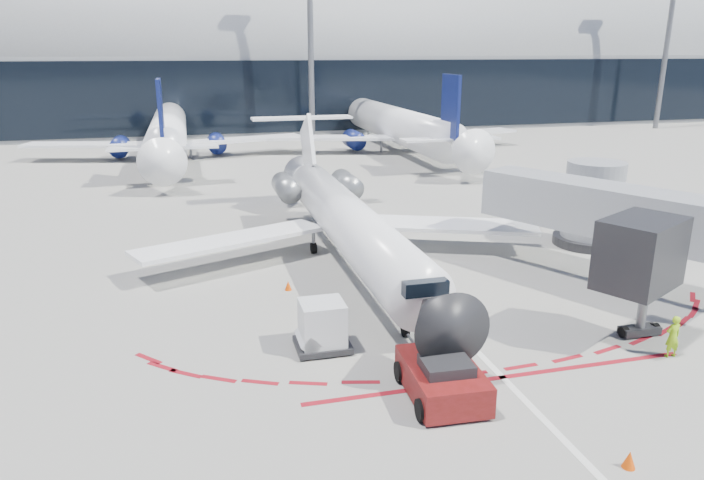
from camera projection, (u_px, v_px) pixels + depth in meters
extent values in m
plane|color=slate|center=(396.00, 269.00, 32.11)|extent=(260.00, 260.00, 0.00)
cube|color=silver|center=(385.00, 257.00, 33.96)|extent=(0.25, 40.00, 0.01)
cube|color=maroon|center=(502.00, 377.00, 21.46)|extent=(14.00, 0.25, 0.01)
cube|color=gray|center=(255.00, 91.00, 90.87)|extent=(150.00, 24.00, 10.00)
cylinder|color=gray|center=(254.00, 55.00, 89.42)|extent=(150.00, 24.00, 24.00)
cube|color=black|center=(266.00, 97.00, 79.71)|extent=(150.00, 0.20, 9.00)
cube|color=#9C9FA4|center=(613.00, 211.00, 29.06)|extent=(8.22, 12.61, 2.30)
cube|color=black|center=(640.00, 253.00, 23.01)|extent=(3.86, 3.44, 2.60)
cylinder|color=slate|center=(643.00, 307.00, 24.27)|extent=(0.36, 0.36, 2.40)
cube|color=black|center=(639.00, 330.00, 24.55)|extent=(1.60, 0.60, 0.30)
cylinder|color=#9C9FA4|center=(593.00, 204.00, 35.46)|extent=(3.20, 3.20, 4.80)
cylinder|color=black|center=(588.00, 240.00, 36.08)|extent=(4.00, 4.00, 0.50)
cylinder|color=slate|center=(311.00, 34.00, 74.14)|extent=(0.70, 0.70, 25.00)
cylinder|color=slate|center=(668.00, 37.00, 86.14)|extent=(0.70, 0.70, 25.00)
cylinder|color=white|center=(350.00, 223.00, 32.03)|extent=(2.58, 21.03, 2.58)
cone|color=black|center=(437.00, 314.00, 21.05)|extent=(2.58, 2.68, 2.58)
cone|color=white|center=(306.00, 178.00, 43.36)|extent=(2.58, 3.44, 2.58)
cube|color=black|center=(421.00, 284.00, 22.31)|extent=(1.63, 1.34, 0.53)
cube|color=white|center=(231.00, 240.00, 32.18)|extent=(10.24, 6.07, 0.30)
cube|color=white|center=(446.00, 225.00, 35.03)|extent=(10.24, 6.07, 0.30)
cube|color=white|center=(308.00, 147.00, 41.81)|extent=(0.24, 4.49, 4.56)
cube|color=white|center=(302.00, 118.00, 43.17)|extent=(6.88, 1.53, 0.15)
cylinder|color=slate|center=(286.00, 187.00, 39.28)|extent=(1.43, 3.25, 1.43)
cylinder|color=slate|center=(347.00, 184.00, 40.22)|extent=(1.43, 3.25, 1.43)
cylinder|color=black|center=(405.00, 330.00, 24.46)|extent=(0.21, 0.54, 0.54)
cylinder|color=black|center=(314.00, 248.00, 34.46)|extent=(0.29, 0.61, 0.61)
cylinder|color=black|center=(364.00, 244.00, 35.15)|extent=(0.29, 0.61, 0.61)
cylinder|color=slate|center=(405.00, 324.00, 24.38)|extent=(0.17, 0.17, 1.05)
cube|color=#520E0B|center=(442.00, 379.00, 20.14)|extent=(2.36, 3.60, 0.98)
cube|color=black|center=(446.00, 366.00, 19.64)|extent=(1.59, 1.39, 0.38)
cylinder|color=slate|center=(419.00, 352.00, 22.46)|extent=(0.25, 2.84, 0.11)
cylinder|color=black|center=(422.00, 410.00, 18.89)|extent=(0.34, 0.71, 0.70)
cylinder|color=black|center=(487.00, 402.00, 19.29)|extent=(0.34, 0.71, 0.70)
cylinder|color=black|center=(401.00, 372.00, 21.14)|extent=(0.34, 0.71, 0.70)
cylinder|color=black|center=(459.00, 366.00, 21.54)|extent=(0.34, 0.71, 0.70)
imported|color=#9AD516|center=(673.00, 336.00, 22.69)|extent=(0.59, 0.39, 1.61)
cube|color=black|center=(323.00, 345.00, 23.44)|extent=(2.02, 1.72, 0.22)
cube|color=silver|center=(322.00, 323.00, 23.18)|extent=(1.61, 1.51, 1.61)
cylinder|color=black|center=(305.00, 357.00, 22.67)|extent=(0.10, 0.20, 0.20)
cylinder|color=black|center=(348.00, 352.00, 23.05)|extent=(0.10, 0.20, 0.20)
cylinder|color=black|center=(298.00, 342.00, 23.88)|extent=(0.10, 0.20, 0.20)
cylinder|color=black|center=(340.00, 337.00, 24.26)|extent=(0.10, 0.20, 0.20)
cone|color=#DF4504|center=(288.00, 285.00, 29.20)|extent=(0.33, 0.33, 0.45)
cone|color=#DF4504|center=(629.00, 460.00, 16.76)|extent=(0.36, 0.36, 0.50)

